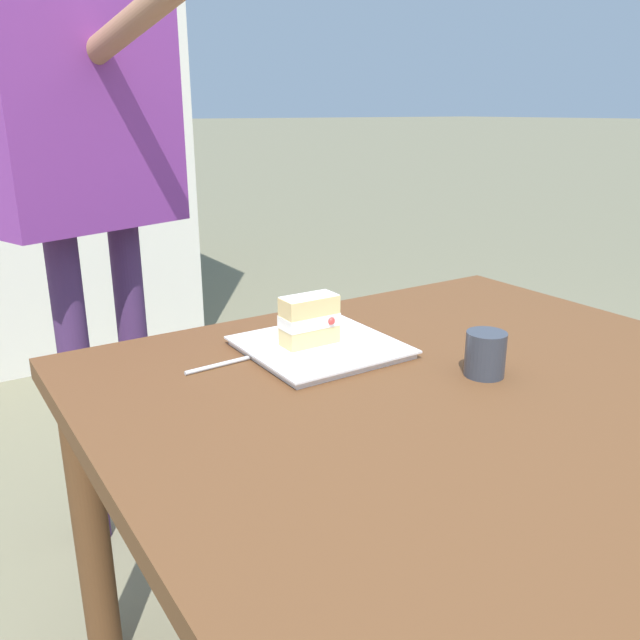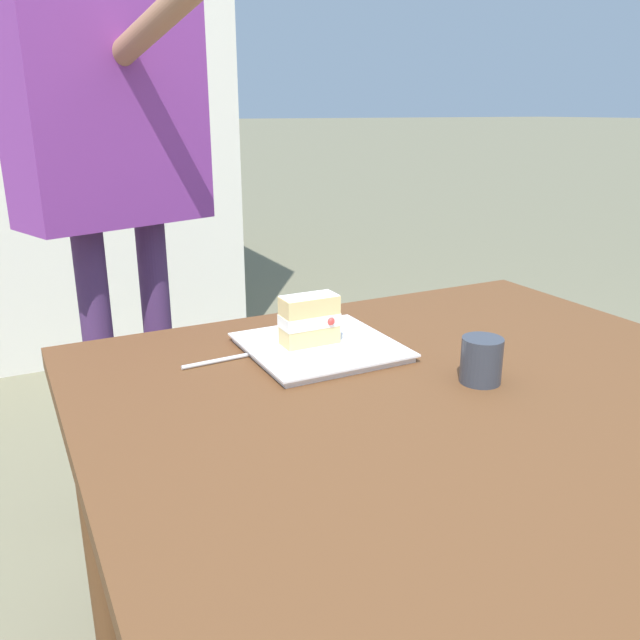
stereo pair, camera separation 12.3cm
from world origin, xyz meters
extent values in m
cylinder|color=brown|center=(-0.53, -0.47, 0.33)|extent=(0.07, 0.07, 0.66)
cylinder|color=brown|center=(0.53, -0.47, 0.33)|extent=(0.07, 0.07, 0.66)
cube|color=brown|center=(0.00, 0.00, 0.68)|extent=(1.18, 1.07, 0.04)
cube|color=white|center=(0.11, -0.27, 0.70)|extent=(0.26, 0.26, 0.01)
cube|color=white|center=(0.11, -0.27, 0.71)|extent=(0.28, 0.28, 0.00)
cube|color=#E0C17A|center=(0.13, -0.28, 0.73)|extent=(0.11, 0.05, 0.03)
cube|color=white|center=(0.13, -0.28, 0.76)|extent=(0.11, 0.05, 0.02)
sphere|color=red|center=(0.09, -0.25, 0.76)|extent=(0.01, 0.01, 0.01)
sphere|color=red|center=(0.11, -0.31, 0.76)|extent=(0.01, 0.01, 0.01)
cube|color=#E0C17A|center=(0.13, -0.28, 0.79)|extent=(0.11, 0.05, 0.03)
cube|color=white|center=(0.13, -0.28, 0.81)|extent=(0.11, 0.05, 0.00)
cylinder|color=silver|center=(0.30, -0.30, 0.70)|extent=(0.14, 0.02, 0.01)
cube|color=silver|center=(0.22, -0.31, 0.70)|extent=(0.03, 0.03, 0.01)
cylinder|color=#333842|center=(-0.07, -0.01, 0.74)|extent=(0.07, 0.07, 0.08)
cylinder|color=black|center=(-0.07, -0.01, 0.77)|extent=(0.06, 0.06, 0.00)
cylinder|color=#452855|center=(0.43, -0.92, 0.43)|extent=(0.08, 0.08, 0.86)
cylinder|color=#452855|center=(0.26, -0.98, 0.43)|extent=(0.08, 0.08, 0.86)
cube|color=#7A3389|center=(0.35, -0.95, 1.17)|extent=(0.51, 0.34, 0.61)
cylinder|color=#9E7051|center=(0.26, -0.71, 1.32)|extent=(0.22, 0.48, 0.23)
camera|label=1|loc=(0.74, 0.71, 1.14)|focal=36.39mm
camera|label=2|loc=(0.64, 0.77, 1.14)|focal=36.39mm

